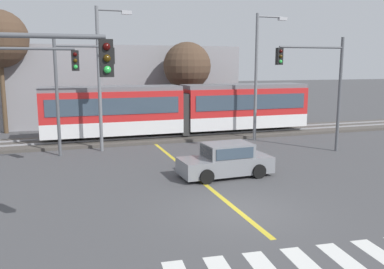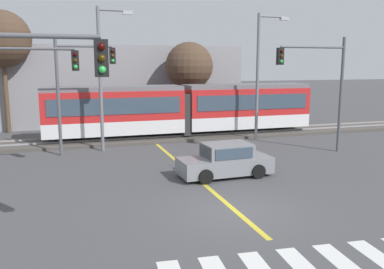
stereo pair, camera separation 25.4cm
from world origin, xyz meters
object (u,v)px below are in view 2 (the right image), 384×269
object	(u,v)px
traffic_light_far_left	(77,79)
street_lamp_centre	(103,71)
light_rail_tram	(183,108)
bare_tree_east	(189,66)
sedan_crossing	(225,161)
traffic_light_mid_left	(14,86)
bare_tree_west	(2,39)
traffic_light_near_left	(3,107)
traffic_light_mid_right	(321,78)
street_lamp_east	(261,69)

from	to	relation	value
traffic_light_far_left	street_lamp_centre	world-z (taller)	street_lamp_centre
light_rail_tram	bare_tree_east	distance (m)	5.39
light_rail_tram	sedan_crossing	world-z (taller)	light_rail_tram
traffic_light_mid_left	bare_tree_west	bearing A→B (deg)	98.55
sedan_crossing	traffic_light_near_left	bearing A→B (deg)	-141.93
street_lamp_centre	traffic_light_mid_left	bearing A→B (deg)	-131.22
bare_tree_west	bare_tree_east	xyz separation A→B (m)	(13.59, -1.35, -1.92)
traffic_light_mid_right	sedan_crossing	bearing A→B (deg)	-156.73
traffic_light_mid_left	street_lamp_centre	size ratio (longest dim) A/B	0.75
traffic_light_near_left	traffic_light_mid_left	size ratio (longest dim) A/B	1.01
street_lamp_east	bare_tree_east	world-z (taller)	street_lamp_east
traffic_light_mid_right	traffic_light_far_left	bearing A→B (deg)	163.96
traffic_light_mid_right	street_lamp_centre	size ratio (longest dim) A/B	0.79
bare_tree_east	sedan_crossing	bearing A→B (deg)	-100.79
street_lamp_centre	bare_tree_east	world-z (taller)	street_lamp_centre
traffic_light_far_left	street_lamp_east	distance (m)	11.64
traffic_light_mid_left	bare_tree_west	distance (m)	13.76
sedan_crossing	traffic_light_mid_right	distance (m)	8.33
traffic_light_near_left	street_lamp_east	xyz separation A→B (m)	(13.68, 13.98, 0.63)
light_rail_tram	traffic_light_near_left	distance (m)	19.08
sedan_crossing	street_lamp_east	world-z (taller)	street_lamp_east
street_lamp_centre	bare_tree_west	bearing A→B (deg)	126.26
street_lamp_east	traffic_light_mid_right	bearing A→B (deg)	-73.02
traffic_light_near_left	bare_tree_west	xyz separation A→B (m)	(-2.67, 22.20, 2.71)
light_rail_tram	sedan_crossing	size ratio (longest dim) A/B	4.34
traffic_light_near_left	traffic_light_far_left	size ratio (longest dim) A/B	0.96
sedan_crossing	street_lamp_centre	xyz separation A→B (m)	(-4.59, 7.29, 3.96)
street_lamp_east	bare_tree_west	bearing A→B (deg)	153.31
traffic_light_near_left	traffic_light_far_left	bearing A→B (deg)	81.00
traffic_light_far_left	street_lamp_centre	bearing A→B (deg)	21.00
sedan_crossing	traffic_light_mid_left	xyz separation A→B (m)	(-8.83, 2.45, 3.39)
traffic_light_near_left	street_lamp_east	size ratio (longest dim) A/B	0.76
traffic_light_near_left	sedan_crossing	bearing A→B (deg)	38.07
traffic_light_mid_left	street_lamp_east	distance (m)	15.24
sedan_crossing	traffic_light_mid_left	world-z (taller)	traffic_light_mid_left
sedan_crossing	bare_tree_west	world-z (taller)	bare_tree_west
traffic_light_mid_left	street_lamp_east	world-z (taller)	street_lamp_east
traffic_light_near_left	bare_tree_west	distance (m)	22.52
traffic_light_mid_right	bare_tree_west	bearing A→B (deg)	144.15
light_rail_tram	bare_tree_east	world-z (taller)	bare_tree_east
street_lamp_centre	street_lamp_east	size ratio (longest dim) A/B	1.00
light_rail_tram	bare_tree_west	size ratio (longest dim) A/B	2.09
light_rail_tram	bare_tree_west	xyz separation A→B (m)	(-11.83, 5.59, 4.72)
traffic_light_mid_left	light_rail_tram	bearing A→B (deg)	38.30
sedan_crossing	bare_tree_west	size ratio (longest dim) A/B	0.48
sedan_crossing	bare_tree_east	size ratio (longest dim) A/B	0.63
bare_tree_west	traffic_light_far_left	bearing A→B (deg)	-62.44
street_lamp_centre	bare_tree_east	size ratio (longest dim) A/B	1.22
sedan_crossing	traffic_light_far_left	distance (m)	9.72
light_rail_tram	street_lamp_east	distance (m)	5.85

